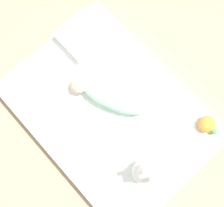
{
  "coord_description": "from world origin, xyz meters",
  "views": [
    {
      "loc": [
        0.21,
        -0.17,
        1.71
      ],
      "look_at": [
        -0.01,
        0.04,
        0.19
      ],
      "focal_mm": 35.0,
      "sensor_mm": 36.0,
      "label": 1
    }
  ],
  "objects_px": {
    "pillow": "(82,36)",
    "turtle_plush": "(207,125)",
    "swaddled_baby": "(109,96)",
    "bunny_plush": "(144,172)"
  },
  "relations": [
    {
      "from": "pillow",
      "to": "turtle_plush",
      "type": "height_order",
      "value": "pillow"
    },
    {
      "from": "turtle_plush",
      "to": "swaddled_baby",
      "type": "bearing_deg",
      "value": -148.84
    },
    {
      "from": "bunny_plush",
      "to": "turtle_plush",
      "type": "relative_size",
      "value": 2.15
    },
    {
      "from": "swaddled_baby",
      "to": "bunny_plush",
      "type": "distance_m",
      "value": 0.56
    },
    {
      "from": "pillow",
      "to": "turtle_plush",
      "type": "distance_m",
      "value": 1.13
    },
    {
      "from": "swaddled_baby",
      "to": "pillow",
      "type": "relative_size",
      "value": 1.78
    },
    {
      "from": "pillow",
      "to": "turtle_plush",
      "type": "bearing_deg",
      "value": 10.14
    },
    {
      "from": "swaddled_baby",
      "to": "bunny_plush",
      "type": "bearing_deg",
      "value": 136.14
    },
    {
      "from": "pillow",
      "to": "swaddled_baby",
      "type": "bearing_deg",
      "value": -19.51
    },
    {
      "from": "swaddled_baby",
      "to": "turtle_plush",
      "type": "distance_m",
      "value": 0.72
    }
  ]
}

